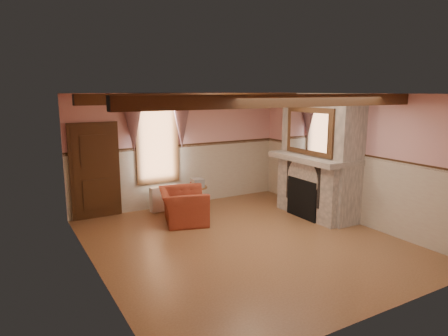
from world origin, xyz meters
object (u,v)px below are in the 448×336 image
armchair (183,206)px  radiator (164,198)px  oil_lamp (304,147)px  mantel_clock (291,147)px  side_table (197,197)px  bowl (309,152)px

armchair → radiator: size_ratio=1.62×
armchair → oil_lamp: 3.11m
mantel_clock → oil_lamp: bearing=-90.0°
side_table → mantel_clock: mantel_clock is taller
armchair → side_table: armchair is taller
mantel_clock → bowl: bearing=-90.0°
mantel_clock → oil_lamp: (0.00, -0.46, 0.04)m
radiator → armchair: bearing=-92.4°
side_table → mantel_clock: 2.63m
oil_lamp → bowl: bearing=-90.0°
radiator → mantel_clock: mantel_clock is taller
oil_lamp → mantel_clock: bearing=90.0°
oil_lamp → radiator: bearing=148.1°
armchair → oil_lamp: size_ratio=4.04×
armchair → radiator: armchair is taller
side_table → radiator: 0.79m
armchair → mantel_clock: (2.78, -0.24, 1.15)m
radiator → mantel_clock: 3.33m
armchair → oil_lamp: (2.78, -0.70, 1.19)m
bowl → side_table: bearing=140.9°
side_table → bowl: 2.91m
radiator → mantel_clock: size_ratio=2.92×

